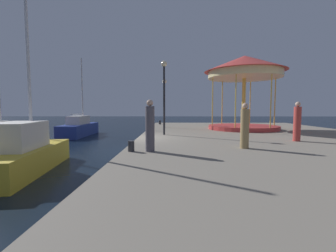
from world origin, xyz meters
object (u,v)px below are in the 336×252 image
(sailboat_blue, at_px, (79,128))
(bollard_north, at_px, (131,146))
(lamp_post_near_edge, at_px, (164,85))
(person_mid_promenade, at_px, (297,123))
(person_near_carousel, at_px, (245,127))
(sailboat_yellow, at_px, (20,153))
(bollard_south, at_px, (160,122))
(carousel, at_px, (244,74))
(person_far_corner, at_px, (150,127))
(lamp_post_mid_promenade, at_px, (164,94))

(sailboat_blue, xyz_separation_m, bollard_north, (6.76, -11.59, 0.30))
(lamp_post_near_edge, height_order, person_mid_promenade, lamp_post_near_edge)
(person_near_carousel, bearing_deg, sailboat_yellow, -174.49)
(bollard_north, bearing_deg, bollard_south, 88.95)
(carousel, bearing_deg, person_mid_promenade, -84.69)
(sailboat_blue, xyz_separation_m, person_far_corner, (7.47, -11.57, 1.01))
(sailboat_blue, xyz_separation_m, carousel, (13.83, -2.24, 4.33))
(sailboat_blue, xyz_separation_m, lamp_post_near_edge, (7.80, -6.08, 3.14))
(lamp_post_mid_promenade, height_order, person_mid_promenade, lamp_post_mid_promenade)
(person_near_carousel, bearing_deg, lamp_post_near_edge, 125.76)
(lamp_post_mid_promenade, distance_m, person_far_corner, 11.09)
(sailboat_blue, bearing_deg, person_far_corner, -57.15)
(sailboat_yellow, xyz_separation_m, carousel, (11.25, 9.41, 4.32))
(person_mid_promenade, bearing_deg, bollard_north, -159.57)
(carousel, xyz_separation_m, person_near_carousel, (-2.62, -8.58, -3.38))
(sailboat_blue, relative_size, bollard_south, 17.54)
(sailboat_blue, height_order, bollard_north, sailboat_blue)
(sailboat_yellow, height_order, person_near_carousel, sailboat_yellow)
(person_near_carousel, bearing_deg, person_mid_promenade, 32.84)
(bollard_south, height_order, person_mid_promenade, person_mid_promenade)
(person_mid_promenade, bearing_deg, carousel, 95.31)
(sailboat_blue, height_order, person_near_carousel, sailboat_blue)
(lamp_post_near_edge, bearing_deg, person_near_carousel, -54.24)
(lamp_post_near_edge, distance_m, person_mid_promenade, 7.46)
(bollard_north, height_order, person_near_carousel, person_near_carousel)
(person_mid_promenade, height_order, person_near_carousel, person_mid_promenade)
(lamp_post_mid_promenade, height_order, person_far_corner, lamp_post_mid_promenade)
(carousel, xyz_separation_m, lamp_post_near_edge, (-6.03, -3.84, -1.19))
(sailboat_blue, height_order, sailboat_yellow, sailboat_yellow)
(carousel, xyz_separation_m, bollard_south, (-6.80, 5.57, -4.04))
(lamp_post_mid_promenade, xyz_separation_m, bollard_north, (-0.88, -10.94, -2.61))
(bollard_north, relative_size, person_far_corner, 0.21)
(bollard_north, bearing_deg, person_far_corner, 1.82)
(bollard_north, bearing_deg, person_near_carousel, 9.90)
(bollard_south, bearing_deg, person_far_corner, -88.33)
(sailboat_blue, distance_m, bollard_north, 13.42)
(sailboat_blue, relative_size, person_mid_promenade, 3.62)
(sailboat_yellow, xyz_separation_m, person_far_corner, (4.88, 0.08, 0.99))
(sailboat_yellow, bearing_deg, lamp_post_near_edge, 46.90)
(person_far_corner, bearing_deg, person_mid_promenade, 22.15)
(sailboat_blue, bearing_deg, person_near_carousel, -43.96)
(sailboat_blue, height_order, carousel, sailboat_blue)
(sailboat_blue, distance_m, sailboat_yellow, 11.93)
(lamp_post_near_edge, xyz_separation_m, person_near_carousel, (3.41, -4.74, -2.19))
(sailboat_blue, height_order, person_mid_promenade, sailboat_blue)
(lamp_post_mid_promenade, height_order, bollard_south, lamp_post_mid_promenade)
(sailboat_yellow, xyz_separation_m, person_mid_promenade, (11.85, 2.91, 0.99))
(person_far_corner, relative_size, person_near_carousel, 1.06)
(lamp_post_mid_promenade, xyz_separation_m, bollard_south, (-0.61, 3.98, -2.61))
(person_mid_promenade, bearing_deg, person_near_carousel, -147.16)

